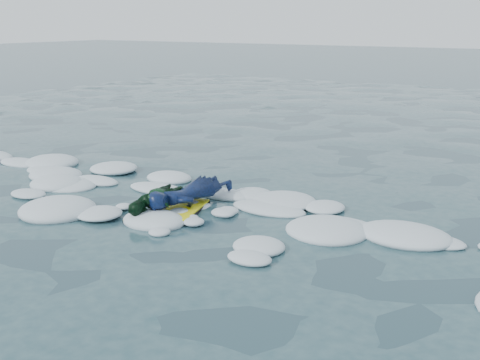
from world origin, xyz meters
The scene contains 4 objects.
ground centered at (0.00, 0.00, 0.00)m, with size 120.00×120.00×0.00m, color #19353C.
foam_band centered at (0.00, 1.03, 0.00)m, with size 12.00×3.10×0.30m, color silver, non-canonical shape.
prone_woman_unit centered at (-0.02, 0.88, 0.23)m, with size 0.89×1.74×0.44m.
prone_child_unit centered at (-0.22, 0.33, 0.22)m, with size 0.55×1.13×0.42m.
Camera 1 is at (5.41, -6.43, 2.90)m, focal length 45.00 mm.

